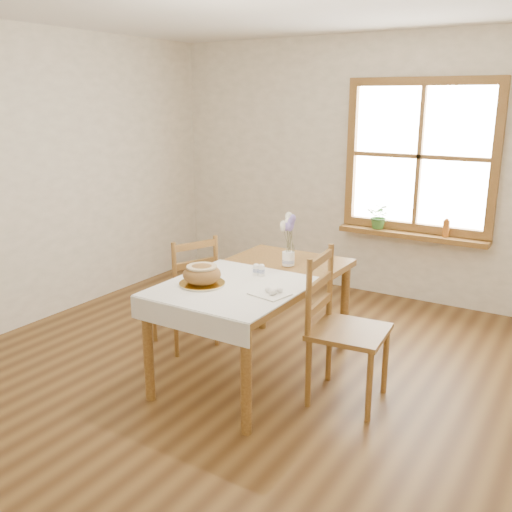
{
  "coord_description": "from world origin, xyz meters",
  "views": [
    {
      "loc": [
        2.07,
        -3.04,
        1.99
      ],
      "look_at": [
        0.0,
        0.3,
        0.9
      ],
      "focal_mm": 40.0,
      "sensor_mm": 36.0,
      "label": 1
    }
  ],
  "objects": [
    {
      "name": "chair_left",
      "position": [
        -0.77,
        0.42,
        0.47
      ],
      "size": [
        0.59,
        0.58,
        0.94
      ],
      "primitive_type": null,
      "rotation": [
        0.0,
        0.0,
        -1.95
      ],
      "color": "olive",
      "rests_on": "ground"
    },
    {
      "name": "pepper_shaker",
      "position": [
        0.05,
        0.29,
        0.81
      ],
      "size": [
        0.06,
        0.06,
        0.09
      ],
      "primitive_type": "cylinder",
      "rotation": [
        0.0,
        0.0,
        -0.34
      ],
      "color": "white",
      "rests_on": "table_linen"
    },
    {
      "name": "amber_bottle",
      "position": [
        0.82,
        2.4,
        0.8
      ],
      "size": [
        0.07,
        0.07,
        0.18
      ],
      "primitive_type": "cylinder",
      "rotation": [
        0.0,
        0.0,
        0.18
      ],
      "color": "#AB5E1F",
      "rests_on": "window_sill"
    },
    {
      "name": "window",
      "position": [
        0.5,
        2.47,
        1.45
      ],
      "size": [
        1.46,
        0.08,
        1.46
      ],
      "color": "olive",
      "rests_on": "ground"
    },
    {
      "name": "chair_right",
      "position": [
        0.75,
        0.27,
        0.51
      ],
      "size": [
        0.54,
        0.52,
        1.02
      ],
      "primitive_type": null,
      "rotation": [
        0.0,
        0.0,
        1.67
      ],
      "color": "olive",
      "rests_on": "ground"
    },
    {
      "name": "window_sill",
      "position": [
        0.5,
        2.4,
        0.69
      ],
      "size": [
        1.46,
        0.2,
        0.05
      ],
      "color": "olive",
      "rests_on": "ground"
    },
    {
      "name": "dining_table",
      "position": [
        0.0,
        0.3,
        0.66
      ],
      "size": [
        0.9,
        1.6,
        0.75
      ],
      "color": "olive",
      "rests_on": "ground"
    },
    {
      "name": "eggs",
      "position": [
        0.3,
        -0.02,
        0.79
      ],
      "size": [
        0.2,
        0.19,
        0.04
      ],
      "primitive_type": null,
      "rotation": [
        0.0,
        0.0,
        -0.2
      ],
      "color": "white",
      "rests_on": "egg_napkin"
    },
    {
      "name": "ground",
      "position": [
        0.0,
        0.0,
        0.0
      ],
      "size": [
        5.0,
        5.0,
        0.0
      ],
      "primitive_type": "plane",
      "color": "brown",
      "rests_on": "ground"
    },
    {
      "name": "egg_napkin",
      "position": [
        0.3,
        -0.02,
        0.77
      ],
      "size": [
        0.26,
        0.23,
        0.01
      ],
      "primitive_type": "cube",
      "rotation": [
        0.0,
        0.0,
        -0.2
      ],
      "color": "white",
      "rests_on": "table_linen"
    },
    {
      "name": "room_walls",
      "position": [
        0.0,
        0.0,
        1.71
      ],
      "size": [
        4.6,
        5.1,
        2.65
      ],
      "color": "white",
      "rests_on": "ground"
    },
    {
      "name": "potted_plant",
      "position": [
        0.16,
        2.4,
        0.81
      ],
      "size": [
        0.23,
        0.26,
        0.2
      ],
      "primitive_type": "imported",
      "rotation": [
        0.0,
        0.0,
        -0.01
      ],
      "color": "#3B742E",
      "rests_on": "window_sill"
    },
    {
      "name": "flower_vase",
      "position": [
        0.08,
        0.64,
        0.8
      ],
      "size": [
        0.12,
        0.12,
        0.1
      ],
      "primitive_type": "cylinder",
      "rotation": [
        0.0,
        0.0,
        -0.36
      ],
      "color": "white",
      "rests_on": "dining_table"
    },
    {
      "name": "table_linen",
      "position": [
        0.0,
        -0.0,
        0.76
      ],
      "size": [
        0.91,
        0.99,
        0.01
      ],
      "primitive_type": "cube",
      "color": "white",
      "rests_on": "dining_table"
    },
    {
      "name": "lavender_bouquet",
      "position": [
        0.08,
        0.64,
        1.01
      ],
      "size": [
        0.17,
        0.17,
        0.31
      ],
      "primitive_type": null,
      "color": "#7561AD",
      "rests_on": "flower_vase"
    },
    {
      "name": "bread_loaf",
      "position": [
        -0.19,
        -0.09,
        0.85
      ],
      "size": [
        0.26,
        0.26,
        0.14
      ],
      "primitive_type": "ellipsoid",
      "color": "olive",
      "rests_on": "bread_plate"
    },
    {
      "name": "bread_plate",
      "position": [
        -0.19,
        -0.09,
        0.77
      ],
      "size": [
        0.38,
        0.38,
        0.02
      ],
      "primitive_type": "cylinder",
      "rotation": [
        0.0,
        0.0,
        -0.32
      ],
      "color": "white",
      "rests_on": "table_linen"
    },
    {
      "name": "salt_shaker",
      "position": [
        0.01,
        0.29,
        0.8
      ],
      "size": [
        0.05,
        0.05,
        0.09
      ],
      "primitive_type": "cylinder",
      "rotation": [
        0.0,
        0.0,
        0.19
      ],
      "color": "white",
      "rests_on": "table_linen"
    }
  ]
}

